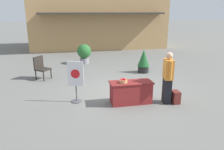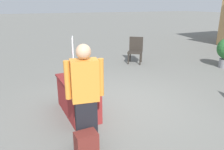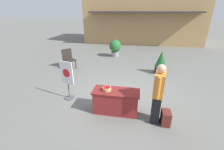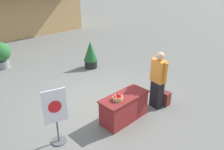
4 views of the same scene
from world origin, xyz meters
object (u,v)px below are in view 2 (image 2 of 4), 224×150
(backpack, at_px, (86,145))
(patio_chair, at_px, (136,49))
(person_visitor, at_px, (85,97))
(display_table, at_px, (78,97))
(apple_basket, at_px, (72,75))
(poster_board, at_px, (74,60))

(backpack, height_order, patio_chair, patio_chair)
(person_visitor, bearing_deg, display_table, 0.00)
(apple_basket, height_order, backpack, apple_basket)
(display_table, distance_m, apple_basket, 0.51)
(person_visitor, xyz_separation_m, backpack, (0.28, -0.11, -0.68))
(display_table, distance_m, patio_chair, 4.73)
(person_visitor, height_order, poster_board, person_visitor)
(apple_basket, distance_m, backpack, 1.86)
(person_visitor, xyz_separation_m, poster_board, (-2.97, 0.70, -0.13))
(apple_basket, distance_m, patio_chair, 4.56)
(person_visitor, distance_m, backpack, 0.74)
(display_table, relative_size, poster_board, 1.01)
(poster_board, distance_m, patio_chair, 3.33)
(apple_basket, xyz_separation_m, backpack, (1.74, -0.32, -0.59))
(apple_basket, bearing_deg, backpack, -10.33)
(display_table, distance_m, person_visitor, 1.31)
(display_table, height_order, poster_board, poster_board)
(apple_basket, relative_size, backpack, 0.63)
(apple_basket, height_order, person_visitor, person_visitor)
(backpack, distance_m, poster_board, 3.39)
(apple_basket, relative_size, patio_chair, 0.25)
(display_table, bearing_deg, patio_chair, 132.64)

